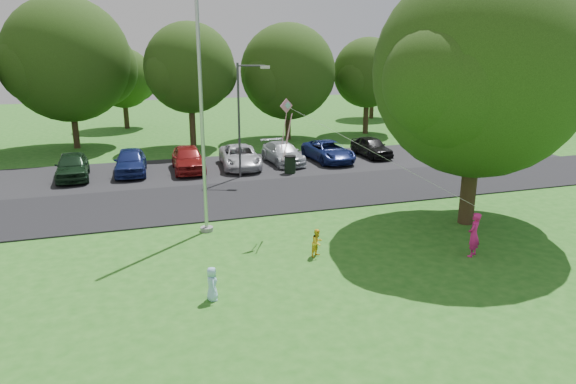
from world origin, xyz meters
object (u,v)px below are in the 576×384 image
object	(u,v)px
kite	(292,121)
trash_can	(290,165)
woman	(474,235)
flagpole	(202,126)
child_yellow	(317,243)
street_lamp	(243,110)
child_blue	(212,284)
big_tree	(479,76)

from	to	relation	value
kite	trash_can	bearing A→B (deg)	57.77
trash_can	woman	world-z (taller)	woman
flagpole	woman	world-z (taller)	flagpole
woman	child_yellow	bearing A→B (deg)	-52.34
street_lamp	child_blue	bearing A→B (deg)	-84.62
street_lamp	woman	distance (m)	14.41
trash_can	big_tree	distance (m)	12.40
flagpole	kite	xyz separation A→B (m)	(3.17, -1.13, 0.19)
trash_can	kite	distance (m)	10.31
street_lamp	kite	xyz separation A→B (m)	(-0.20, -8.99, 0.62)
woman	flagpole	bearing A→B (deg)	-67.08
street_lamp	woman	xyz separation A→B (m)	(4.97, -13.20, -2.95)
woman	child_blue	distance (m)	9.13
street_lamp	child_yellow	world-z (taller)	street_lamp
trash_can	kite	xyz separation A→B (m)	(-2.89, -9.13, 3.82)
woman	kite	xyz separation A→B (m)	(-5.17, 4.21, 3.57)
child_yellow	child_blue	distance (m)	4.52
flagpole	child_yellow	xyz separation A→B (m)	(3.24, -3.69, -3.68)
child_yellow	child_blue	size ratio (longest dim) A/B	0.98
flagpole	kite	size ratio (longest dim) A/B	1.78
flagpole	big_tree	distance (m)	10.62
flagpole	woman	size ratio (longest dim) A/B	6.37
child_yellow	street_lamp	bearing A→B (deg)	57.27
trash_can	child_yellow	bearing A→B (deg)	-103.57
big_tree	child_blue	distance (m)	12.70
child_blue	kite	world-z (taller)	kite
child_blue	kite	bearing A→B (deg)	-37.93
trash_can	big_tree	xyz separation A→B (m)	(4.15, -10.38, 5.38)
kite	child_yellow	bearing A→B (deg)	-103.21
big_tree	woman	world-z (taller)	big_tree
woman	kite	world-z (taller)	kite
trash_can	child_blue	world-z (taller)	trash_can
child_yellow	child_blue	xyz separation A→B (m)	(-4.00, -2.10, 0.01)
trash_can	kite	size ratio (longest dim) A/B	0.19
woman	child_yellow	size ratio (longest dim) A/B	1.60
flagpole	woman	distance (m)	10.47
woman	child_blue	world-z (taller)	woman
flagpole	trash_can	world-z (taller)	flagpole
street_lamp	kite	world-z (taller)	street_lamp
trash_can	child_yellow	size ratio (longest dim) A/B	1.09
big_tree	child_blue	bearing A→B (deg)	-162.70
flagpole	kite	world-z (taller)	flagpole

